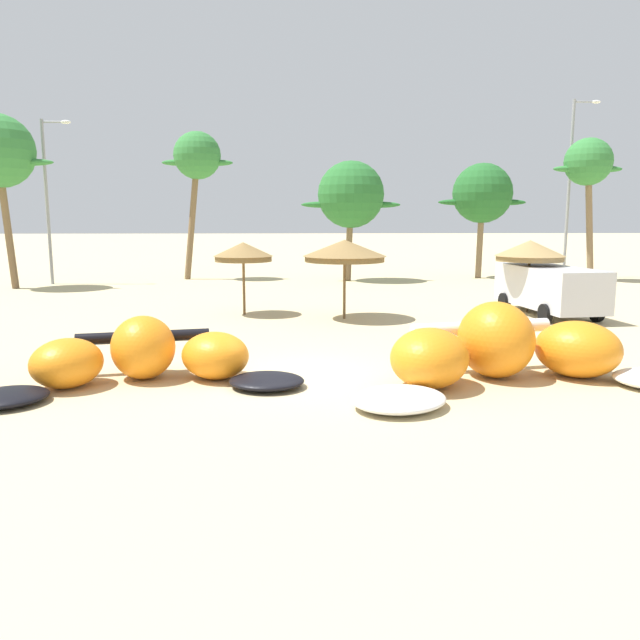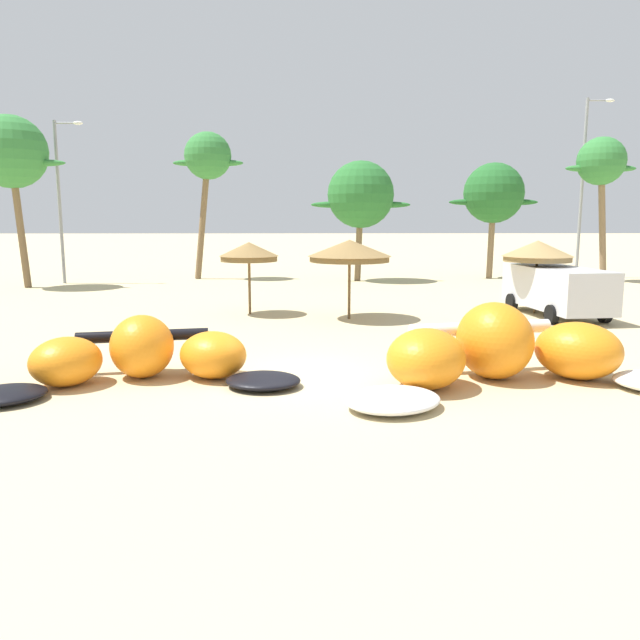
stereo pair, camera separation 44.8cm
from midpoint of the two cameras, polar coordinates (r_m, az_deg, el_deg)
The scene contains 14 objects.
ground_plane at distance 14.75m, azimuth -0.61°, elevation -5.10°, with size 260.00×260.00×0.00m, color #C6B284.
kite_left at distance 14.66m, azimuth -15.08°, elevation -3.27°, with size 7.13×4.02×1.45m.
kite_left_of_center at distance 14.65m, azimuth 17.20°, elevation -2.92°, with size 8.32×4.77×1.76m.
beach_umbrella_near_van at distance 23.92m, azimuth -5.94°, elevation 6.18°, with size 2.25×2.25×2.75m.
beach_umbrella_middle at distance 22.72m, azimuth 3.26°, elevation 6.30°, with size 3.02×3.02×2.88m.
beach_umbrella_near_palms at distance 25.52m, azimuth 19.63°, elevation 5.93°, with size 2.66×2.66×2.80m.
parked_van at distance 25.16m, azimuth 21.04°, elevation 2.81°, with size 2.65×5.41×1.84m.
palm_left at distance 36.65m, azimuth -25.96°, elevation 13.46°, with size 5.55×3.70×8.83m.
palm_left_of_gap at distance 38.46m, azimuth -9.83°, elevation 14.24°, with size 4.13×2.75×8.60m.
palm_center_left at distance 36.65m, azimuth 4.08°, elevation 11.24°, with size 5.72×3.81×6.86m.
palm_center_right at distance 39.48m, azimuth 15.81°, elevation 10.97°, with size 5.34×3.56×6.87m.
palm_right_of_gap at distance 39.56m, azimuth 24.48°, elevation 12.77°, with size 4.00×2.67×8.11m.
lamppost_west at distance 37.87m, azimuth -22.12°, elevation 10.57°, with size 1.64×0.24×8.85m.
lamppost_west_center at distance 41.73m, azimuth 23.15°, elevation 11.56°, with size 1.69×0.24×10.60m.
Camera 2 is at (0.19, -14.29, 3.67)m, focal length 35.25 mm.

